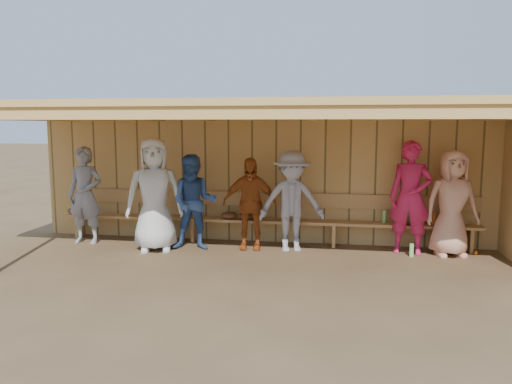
# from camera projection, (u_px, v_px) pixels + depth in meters

# --- Properties ---
(ground) EXTENTS (90.00, 90.00, 0.00)m
(ground) POSITION_uv_depth(u_px,v_px,m) (252.00, 259.00, 8.11)
(ground) COLOR brown
(ground) RESTS_ON ground
(player_a) EXTENTS (0.65, 0.44, 1.78)m
(player_a) POSITION_uv_depth(u_px,v_px,m) (85.00, 195.00, 9.08)
(player_a) COLOR gray
(player_a) RESTS_ON ground
(player_b) EXTENTS (1.10, 0.89, 1.96)m
(player_b) POSITION_uv_depth(u_px,v_px,m) (154.00, 195.00, 8.50)
(player_b) COLOR silver
(player_b) RESTS_ON ground
(player_c) EXTENTS (0.89, 0.74, 1.66)m
(player_c) POSITION_uv_depth(u_px,v_px,m) (194.00, 202.00, 8.63)
(player_c) COLOR #34558F
(player_c) RESTS_ON ground
(player_d) EXTENTS (0.97, 0.47, 1.61)m
(player_d) POSITION_uv_depth(u_px,v_px,m) (250.00, 204.00, 8.67)
(player_d) COLOR #A94C1B
(player_d) RESTS_ON ground
(player_e) EXTENTS (1.24, 0.88, 1.73)m
(player_e) POSITION_uv_depth(u_px,v_px,m) (292.00, 201.00, 8.52)
(player_e) COLOR #9B99A2
(player_e) RESTS_ON ground
(player_g) EXTENTS (0.77, 0.58, 1.91)m
(player_g) POSITION_uv_depth(u_px,v_px,m) (410.00, 197.00, 8.36)
(player_g) COLOR #CC2051
(player_g) RESTS_ON ground
(player_h) EXTENTS (0.95, 0.71, 1.76)m
(player_h) POSITION_uv_depth(u_px,v_px,m) (452.00, 203.00, 8.17)
(player_h) COLOR tan
(player_h) RESTS_ON ground
(dugout_structure) EXTENTS (8.80, 3.20, 2.50)m
(dugout_structure) POSITION_uv_depth(u_px,v_px,m) (282.00, 152.00, 8.49)
(dugout_structure) COLOR tan
(dugout_structure) RESTS_ON ground
(bench) EXTENTS (7.60, 0.34, 0.93)m
(bench) POSITION_uv_depth(u_px,v_px,m) (263.00, 215.00, 9.13)
(bench) COLOR tan
(bench) RESTS_ON ground
(dugout_equipment) EXTENTS (7.49, 0.62, 0.80)m
(dugout_equipment) POSITION_uv_depth(u_px,v_px,m) (228.00, 217.00, 9.11)
(dugout_equipment) COLOR #C78917
(dugout_equipment) RESTS_ON ground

